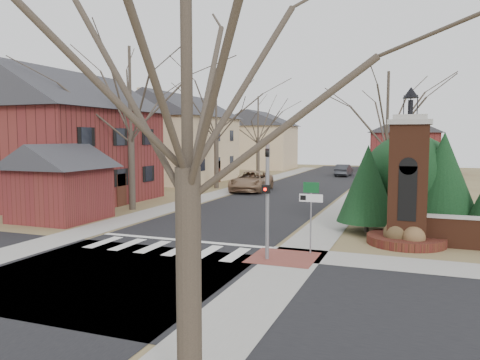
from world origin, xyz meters
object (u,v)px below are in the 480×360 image
at_px(sign_post, 311,203).
at_px(pickup_truck, 251,181).
at_px(traffic_signal_pole, 267,189).
at_px(distant_car, 344,170).
at_px(brick_gate_monument, 408,193).

height_order(sign_post, pickup_truck, sign_post).
bearing_deg(sign_post, traffic_signal_pole, -132.43).
relative_size(pickup_truck, distant_car, 1.44).
relative_size(sign_post, distant_car, 0.67).
height_order(pickup_truck, distant_car, pickup_truck).
bearing_deg(brick_gate_monument, traffic_signal_pole, -136.76).
bearing_deg(distant_car, brick_gate_monument, 104.99).
distance_m(sign_post, brick_gate_monument, 4.55).
bearing_deg(brick_gate_monument, sign_post, -138.58).
bearing_deg(pickup_truck, sign_post, -69.42).
distance_m(sign_post, distant_car, 36.96).
bearing_deg(traffic_signal_pole, brick_gate_monument, 43.24).
xyz_separation_m(pickup_truck, distant_car, (5.00, 17.80, -0.14)).
height_order(traffic_signal_pole, pickup_truck, traffic_signal_pole).
height_order(brick_gate_monument, distant_car, brick_gate_monument).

